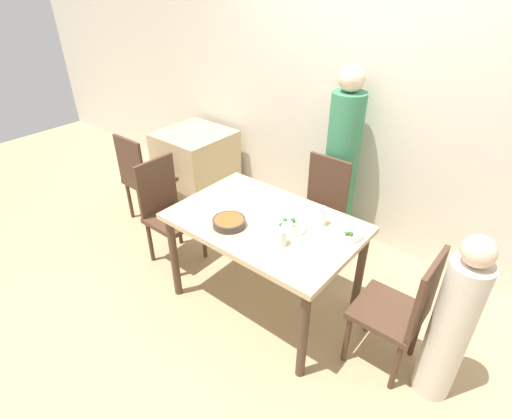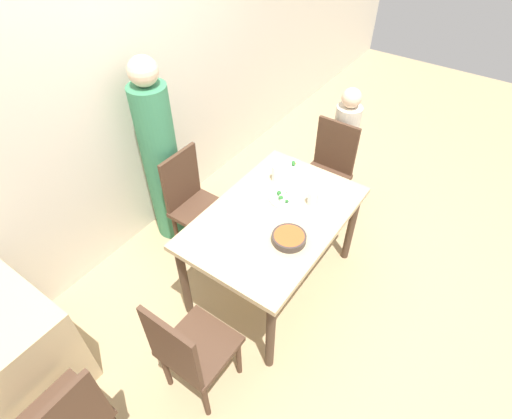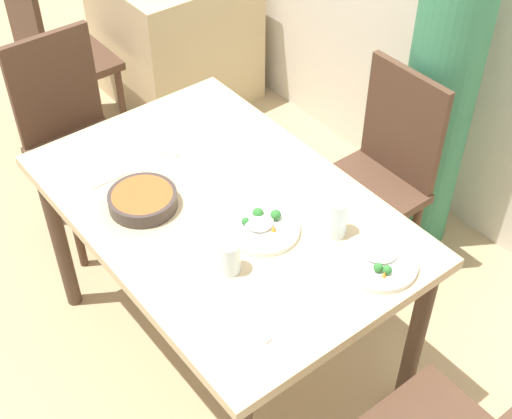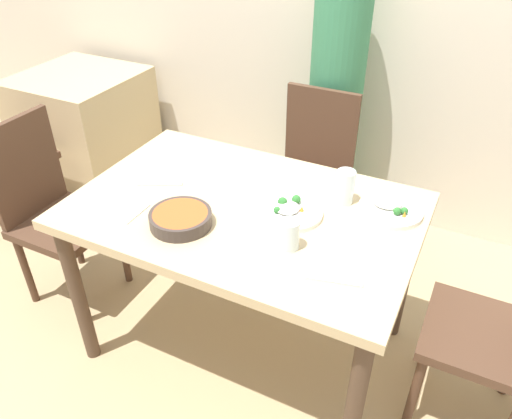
# 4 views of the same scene
# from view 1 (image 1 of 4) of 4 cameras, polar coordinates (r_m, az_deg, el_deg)

# --- Properties ---
(ground_plane) EXTENTS (10.00, 10.00, 0.00)m
(ground_plane) POSITION_cam_1_polar(r_m,az_deg,el_deg) (3.23, 1.14, -12.84)
(ground_plane) COLOR tan
(wall_back) EXTENTS (10.00, 0.06, 2.70)m
(wall_back) POSITION_cam_1_polar(r_m,az_deg,el_deg) (3.57, 15.37, 15.79)
(wall_back) COLOR beige
(wall_back) RESTS_ON ground_plane
(dining_table) EXTENTS (1.30, 0.85, 0.76)m
(dining_table) POSITION_cam_1_polar(r_m,az_deg,el_deg) (2.80, 1.29, -3.12)
(dining_table) COLOR tan
(dining_table) RESTS_ON ground_plane
(chair_adult_spot) EXTENTS (0.40, 0.40, 0.92)m
(chair_adult_spot) POSITION_cam_1_polar(r_m,az_deg,el_deg) (3.45, 9.03, 0.25)
(chair_adult_spot) COLOR #4C3323
(chair_adult_spot) RESTS_ON ground_plane
(chair_child_spot) EXTENTS (0.40, 0.40, 0.92)m
(chair_child_spot) POSITION_cam_1_polar(r_m,az_deg,el_deg) (2.63, 19.99, -13.25)
(chair_child_spot) COLOR #4C3323
(chair_child_spot) RESTS_ON ground_plane
(chair_empty_left) EXTENTS (0.40, 0.40, 0.92)m
(chair_empty_left) POSITION_cam_1_polar(r_m,az_deg,el_deg) (3.46, -12.44, 0.01)
(chair_empty_left) COLOR #4C3323
(chair_empty_left) RESTS_ON ground_plane
(person_adult) EXTENTS (0.28, 0.28, 1.62)m
(person_adult) POSITION_cam_1_polar(r_m,az_deg,el_deg) (3.56, 12.04, 6.07)
(person_adult) COLOR #387F56
(person_adult) RESTS_ON ground_plane
(person_child) EXTENTS (0.22, 0.22, 1.15)m
(person_child) POSITION_cam_1_polar(r_m,az_deg,el_deg) (2.57, 26.12, -14.70)
(person_child) COLOR beige
(person_child) RESTS_ON ground_plane
(bowl_curry) EXTENTS (0.22, 0.22, 0.05)m
(bowl_curry) POSITION_cam_1_polar(r_m,az_deg,el_deg) (2.69, -3.87, -1.82)
(bowl_curry) COLOR #3D332D
(bowl_curry) RESTS_ON dining_table
(plate_rice_adult) EXTENTS (0.23, 0.23, 0.05)m
(plate_rice_adult) POSITION_cam_1_polar(r_m,az_deg,el_deg) (2.68, 4.64, -2.35)
(plate_rice_adult) COLOR white
(plate_rice_adult) RESTS_ON dining_table
(plate_rice_child) EXTENTS (0.24, 0.24, 0.05)m
(plate_rice_child) POSITION_cam_1_polar(r_m,az_deg,el_deg) (2.68, 12.61, -3.11)
(plate_rice_child) COLOR white
(plate_rice_child) RESTS_ON dining_table
(glass_water_tall) EXTENTS (0.07, 0.07, 0.13)m
(glass_water_tall) POSITION_cam_1_polar(r_m,az_deg,el_deg) (2.71, 9.34, -0.99)
(glass_water_tall) COLOR silver
(glass_water_tall) RESTS_ON dining_table
(glass_water_short) EXTENTS (0.07, 0.07, 0.11)m
(glass_water_short) POSITION_cam_1_polar(r_m,az_deg,el_deg) (2.50, 3.66, -4.00)
(glass_water_short) COLOR silver
(glass_water_short) RESTS_ON dining_table
(napkin_folded) EXTENTS (0.14, 0.14, 0.01)m
(napkin_folded) POSITION_cam_1_polar(r_m,az_deg,el_deg) (2.84, -7.71, -0.64)
(napkin_folded) COLOR white
(napkin_folded) RESTS_ON dining_table
(fork_steel) EXTENTS (0.17, 0.10, 0.01)m
(fork_steel) POSITION_cam_1_polar(r_m,az_deg,el_deg) (2.95, -4.61, 0.96)
(fork_steel) COLOR silver
(fork_steel) RESTS_ON dining_table
(spoon_steel) EXTENTS (0.18, 0.06, 0.01)m
(spoon_steel) POSITION_cam_1_polar(r_m,az_deg,el_deg) (2.39, 5.96, -7.67)
(spoon_steel) COLOR silver
(spoon_steel) RESTS_ON dining_table
(background_table) EXTENTS (0.70, 0.71, 0.74)m
(background_table) POSITION_cam_1_polar(r_m,az_deg,el_deg) (4.50, -8.53, 6.43)
(background_table) COLOR tan
(background_table) RESTS_ON ground_plane
(chair_background) EXTENTS (0.40, 0.40, 0.92)m
(chair_background) POSITION_cam_1_polar(r_m,az_deg,el_deg) (4.06, -15.84, 4.55)
(chair_background) COLOR #4C3323
(chair_background) RESTS_ON ground_plane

